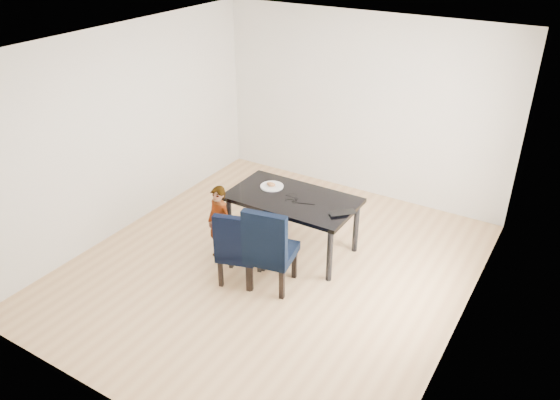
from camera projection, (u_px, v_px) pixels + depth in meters
The scene contains 14 objects.
floor at pixel (272, 267), 6.75m from camera, with size 4.50×5.00×0.01m, color tan.
ceiling at pixel (270, 45), 5.46m from camera, with size 4.50×5.00×0.01m, color white.
wall_back at pixel (362, 106), 7.99m from camera, with size 4.50×0.01×2.70m, color white.
wall_front at pixel (99, 284), 4.22m from camera, with size 4.50×0.01×2.70m, color silver.
wall_left at pixel (125, 130), 7.14m from camera, with size 0.01×5.00×2.70m, color silver.
wall_right at pixel (476, 221), 5.07m from camera, with size 0.01×5.00×2.70m, color silver.
dining_table at pixel (292, 223), 6.94m from camera, with size 1.60×0.90×0.75m, color black.
chair_left at pixel (240, 245), 6.32m from camera, with size 0.46×0.48×0.96m, color black.
chair_right at pixel (272, 246), 6.20m from camera, with size 0.51×0.53×1.07m, color black.
child at pixel (219, 224), 6.70m from camera, with size 0.36×0.24×0.99m, color #EB4313.
plate at pixel (272, 186), 7.02m from camera, with size 0.30×0.30×0.02m, color silver.
sandwich at pixel (271, 184), 6.99m from camera, with size 0.13×0.06×0.05m, color #986136.
laptop at pixel (341, 211), 6.43m from camera, with size 0.32×0.20×0.03m, color black.
cable_tangle at pixel (291, 200), 6.69m from camera, with size 0.15×0.15×0.01m, color black.
Camera 1 is at (2.97, -4.69, 3.93)m, focal length 35.00 mm.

